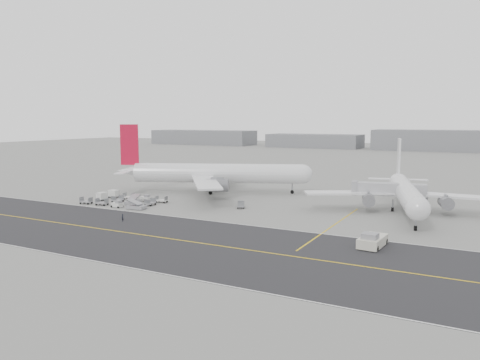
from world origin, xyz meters
The scene contains 10 objects.
ground centered at (0.00, 0.00, 0.00)m, with size 700.00×700.00×0.00m, color gray.
taxiway centered at (5.02, -17.98, 0.01)m, with size 220.00×59.00×0.03m.
horizon_buildings centered at (30.00, 260.00, 0.00)m, with size 520.00×28.00×28.00m, color gray, non-canonical shape.
airliner_a centered at (-12.56, 30.57, 5.60)m, with size 53.44×52.33×19.43m.
airliner_b centered at (40.39, 26.17, 4.58)m, with size 44.07×45.09×15.85m.
pushback_tug centered at (40.12, -6.99, 1.06)m, with size 3.85×9.15×2.59m.
jet_bridge centered at (36.89, 26.52, 4.55)m, with size 17.51×6.12×6.53m.
gse_cluster centered at (-23.51, 5.74, 0.00)m, with size 24.03×18.12×2.19m, color gray, non-canonical shape.
stray_dolly centered at (5.39, 13.22, 0.00)m, with size 1.63×2.65×1.63m, color silver, non-canonical shape.
ground_crew_a centered at (-9.30, -10.98, 0.79)m, with size 0.58×0.38×1.58m, color black.
Camera 1 is at (55.49, -82.84, 20.55)m, focal length 35.00 mm.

